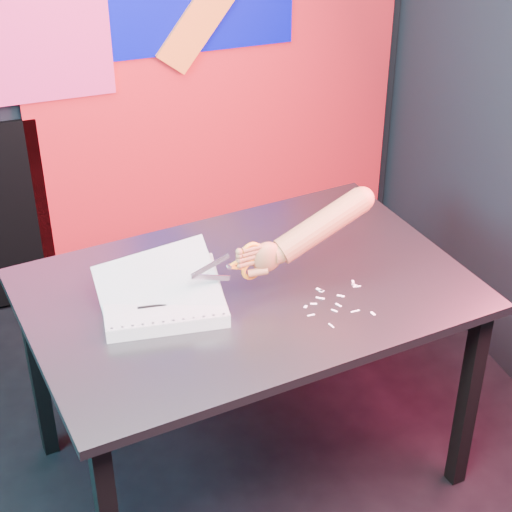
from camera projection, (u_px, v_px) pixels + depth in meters
name	position (u px, v px, depth m)	size (l,w,h in m)	color
room	(129.00, 159.00, 1.98)	(3.01, 3.01, 2.71)	black
backdrop	(74.00, 94.00, 3.38)	(2.88, 0.05, 2.08)	red
work_table	(248.00, 308.00, 2.64)	(1.43, 1.04, 0.75)	black
printout_stack	(163.00, 303.00, 2.49)	(0.38, 0.30, 0.19)	white
scissors	(247.00, 262.00, 2.48)	(0.22, 0.03, 0.13)	silver
hand_forearm	(313.00, 230.00, 2.53)	(0.44, 0.11, 0.21)	brown
paper_clippings	(336.00, 299.00, 2.54)	(0.21, 0.20, 0.00)	white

